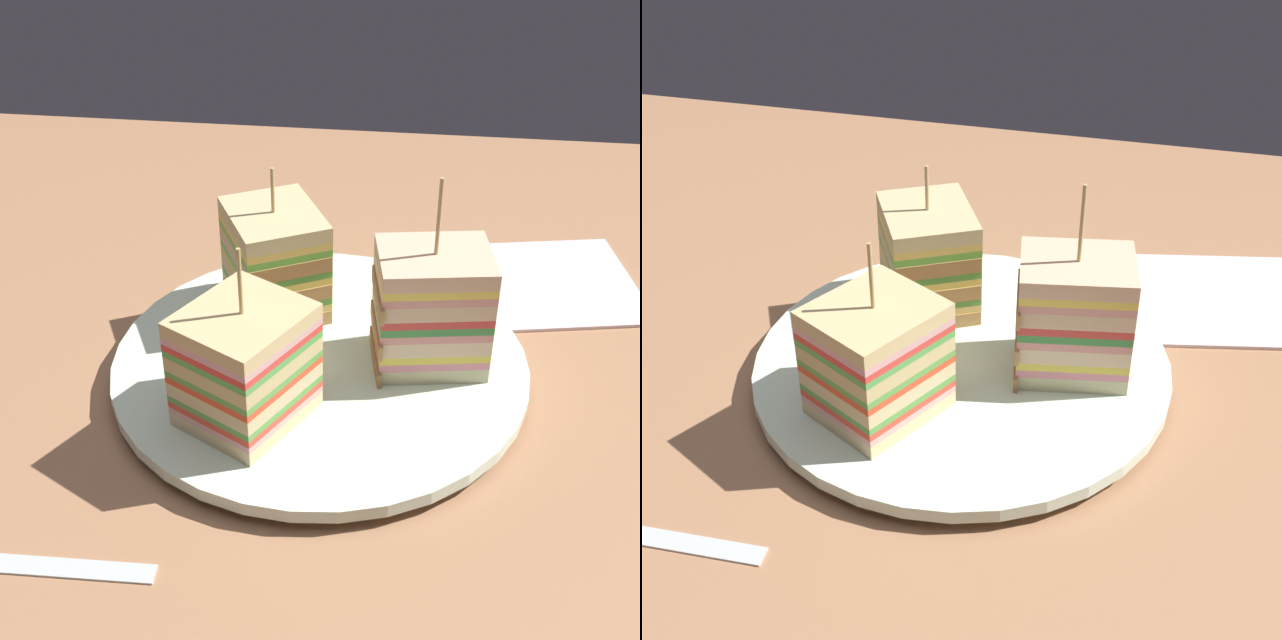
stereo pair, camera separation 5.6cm
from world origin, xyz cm
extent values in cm
cube|color=#A77551|center=(0.00, 0.00, -0.90)|extent=(103.71, 80.01, 1.80)
cylinder|color=white|center=(0.00, 0.00, 0.35)|extent=(16.31, 16.31, 0.69)
cylinder|color=silver|center=(0.00, 0.00, 1.12)|extent=(26.30, 26.30, 0.85)
cube|color=beige|center=(-3.58, -5.81, 2.00)|extent=(8.52, 8.81, 0.93)
cube|color=#9E7242|center=(-1.96, -2.93, 2.00)|extent=(5.25, 3.11, 0.93)
cube|color=#E5A298|center=(-3.58, -5.81, 2.68)|extent=(8.52, 8.81, 0.43)
cube|color=#E3412F|center=(-3.58, -5.81, 3.11)|extent=(8.52, 8.81, 0.43)
cube|color=#579F41|center=(-3.58, -5.81, 3.55)|extent=(8.52, 8.81, 0.43)
cube|color=beige|center=(-3.58, -5.81, 4.22)|extent=(8.52, 8.81, 0.93)
cube|color=#B2844C|center=(-1.96, -2.93, 4.22)|extent=(5.25, 3.11, 0.93)
cube|color=#E44524|center=(-3.58, -5.81, 4.90)|extent=(8.52, 8.81, 0.43)
cube|color=#5BA244|center=(-3.58, -5.81, 5.33)|extent=(8.52, 8.81, 0.43)
cube|color=#CFBB7D|center=(-3.58, -5.81, 6.01)|extent=(8.52, 8.81, 0.93)
cube|color=#B2844C|center=(-1.96, -2.93, 6.01)|extent=(5.25, 3.11, 0.93)
cube|color=#51A94A|center=(-3.58, -5.81, 6.69)|extent=(8.52, 8.81, 0.43)
cube|color=red|center=(-3.58, -5.81, 7.12)|extent=(8.52, 8.81, 0.43)
cube|color=#E1A5A6|center=(-3.58, -5.81, 7.56)|extent=(8.52, 8.81, 0.43)
cube|color=#DABF83|center=(-3.58, -5.81, 8.23)|extent=(8.52, 8.81, 0.93)
cylinder|color=tan|center=(-3.58, -5.81, 10.72)|extent=(0.24, 0.24, 4.05)
cube|color=beige|center=(6.76, 0.87, 2.05)|extent=(7.51, 6.34, 1.02)
cube|color=#9E7242|center=(3.50, 0.34, 2.05)|extent=(1.11, 5.18, 1.02)
cube|color=pink|center=(6.76, 0.87, 2.82)|extent=(7.51, 6.34, 0.52)
cube|color=yellow|center=(6.76, 0.87, 3.34)|extent=(7.51, 6.34, 0.52)
cube|color=beige|center=(6.76, 0.87, 4.10)|extent=(7.51, 6.34, 1.02)
cube|color=#B2844C|center=(3.50, 0.34, 4.10)|extent=(1.11, 5.18, 1.02)
cube|color=pink|center=(6.76, 0.87, 4.87)|extent=(7.51, 6.34, 0.52)
cube|color=#3B8A41|center=(6.76, 0.87, 5.39)|extent=(7.51, 6.34, 0.52)
cube|color=red|center=(6.76, 0.87, 5.91)|extent=(7.51, 6.34, 0.52)
cube|color=beige|center=(6.76, 0.87, 6.67)|extent=(7.51, 6.34, 1.02)
cube|color=#B2844C|center=(3.50, 0.34, 6.67)|extent=(1.11, 5.18, 1.02)
cube|color=pink|center=(6.76, 0.87, 7.44)|extent=(7.51, 6.34, 0.52)
cube|color=#FADA52|center=(6.76, 0.87, 7.96)|extent=(7.51, 6.34, 0.52)
cube|color=beige|center=(6.76, 0.87, 8.73)|extent=(7.51, 6.34, 1.02)
cylinder|color=tan|center=(6.76, 0.87, 11.68)|extent=(0.24, 0.24, 4.89)
cube|color=beige|center=(-3.72, 5.72, 2.06)|extent=(8.14, 8.59, 1.04)
cube|color=#B2844C|center=(-2.21, 2.78, 2.06)|extent=(5.08, 2.79, 1.04)
cube|color=#E6C463|center=(-3.72, 5.72, 2.83)|extent=(8.14, 8.59, 0.51)
cube|color=#5DA244|center=(-3.72, 5.72, 3.35)|extent=(8.14, 8.59, 0.51)
cube|color=beige|center=(-3.72, 5.72, 4.12)|extent=(8.14, 8.59, 1.04)
cube|color=#B2844C|center=(-2.21, 2.78, 4.12)|extent=(5.08, 2.79, 1.04)
cube|color=#E1C956|center=(-3.72, 5.72, 4.90)|extent=(8.14, 8.59, 0.51)
cube|color=#57AB44|center=(-3.72, 5.72, 5.41)|extent=(8.14, 8.59, 0.51)
cube|color=#D6B88B|center=(-3.72, 5.72, 6.19)|extent=(8.14, 8.59, 1.04)
cube|color=#9E7242|center=(-2.21, 2.78, 6.19)|extent=(5.08, 2.79, 1.04)
cube|color=#5FAE3D|center=(-3.72, 5.72, 6.96)|extent=(8.14, 8.59, 0.51)
cube|color=#E0C157|center=(-3.72, 5.72, 7.48)|extent=(8.14, 8.59, 0.51)
cube|color=#D2C087|center=(-3.72, 5.72, 8.25)|extent=(8.14, 8.59, 1.04)
cylinder|color=tan|center=(-3.72, 5.72, 10.32)|extent=(0.24, 0.24, 3.09)
cube|color=silver|center=(-12.35, -16.98, 0.12)|extent=(12.14, 1.57, 0.25)
cube|color=silver|center=(15.37, 13.11, 0.25)|extent=(14.97, 14.15, 0.50)
camera|label=1|loc=(5.52, -45.81, 36.61)|focal=51.26mm
camera|label=2|loc=(11.04, -44.80, 36.61)|focal=51.26mm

